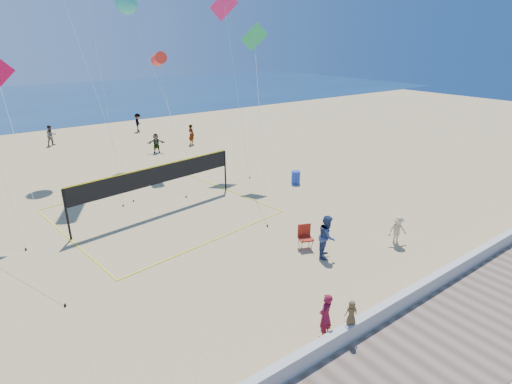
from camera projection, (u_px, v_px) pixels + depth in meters
ground at (288, 294)px, 14.97m from camera, size 120.00×120.00×0.00m
ocean at (29, 101)px, 61.79m from camera, size 140.00×50.00×0.03m
seawall at (350, 332)px, 12.60m from camera, size 32.00×0.30×0.60m
boardwalk at (403, 379)px, 11.19m from camera, size 32.00×3.60×0.03m
woman at (325, 316)px, 12.56m from camera, size 0.65×0.51×1.58m
toddler at (351, 312)px, 12.38m from camera, size 0.48×0.40×0.83m
bystander_a at (327, 236)px, 17.27m from camera, size 1.19×1.14×1.93m
bystander_b at (398, 230)px, 18.39m from camera, size 1.05×0.83×1.42m
far_person_1 at (156, 143)px, 33.30m from camera, size 1.57×1.04×1.62m
far_person_2 at (191, 135)px, 35.84m from camera, size 0.56×0.74×1.83m
far_person_3 at (51, 135)px, 35.57m from camera, size 1.00×0.85×1.80m
far_person_4 at (138, 123)px, 40.97m from camera, size 1.17×1.37×1.84m
camp_chair at (305, 235)px, 18.09m from camera, size 0.77×0.88×1.24m
trash_barrel at (296, 178)px, 26.23m from camera, size 0.66×0.66×0.85m
volleyball_net at (157, 180)px, 21.51m from camera, size 11.11×10.99×2.63m
kite_2 at (159, 59)px, 27.09m from camera, size 2.32×7.48×8.20m
kite_3 at (0, 87)px, 17.46m from camera, size 1.55×8.19×8.25m
kite_4 at (255, 46)px, 24.62m from camera, size 5.13×7.64×9.92m
kite_5 at (225, 12)px, 26.72m from camera, size 2.04×4.09×12.09m
kite_7 at (126, 3)px, 28.55m from camera, size 2.46×7.17×12.16m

